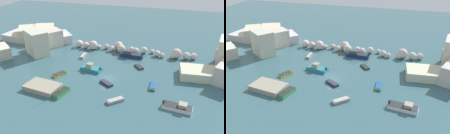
# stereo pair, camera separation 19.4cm
# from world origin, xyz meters

# --- Properties ---
(cove_water) EXTENTS (160.00, 160.00, 0.00)m
(cove_water) POSITION_xyz_m (0.00, 0.00, 0.00)
(cove_water) COLOR #395F68
(cove_water) RESTS_ON ground
(cliff_headland_left) EXTENTS (24.60, 27.06, 7.12)m
(cliff_headland_left) POSITION_xyz_m (-29.74, 14.47, 2.17)
(cliff_headland_left) COLOR beige
(cliff_headland_left) RESTS_ON ground
(rock_breakwater) EXTENTS (36.69, 4.59, 2.80)m
(rock_breakwater) POSITION_xyz_m (1.84, 17.00, 1.13)
(rock_breakwater) COLOR beige
(rock_breakwater) RESTS_ON ground
(stone_dock) EXTENTS (8.21, 5.72, 1.13)m
(stone_dock) POSITION_xyz_m (-12.16, -8.76, 0.57)
(stone_dock) COLOR gray
(stone_dock) RESTS_ON ground
(channel_buoy) EXTENTS (0.47, 0.47, 0.47)m
(channel_buoy) POSITION_xyz_m (-2.69, 14.30, 0.23)
(channel_buoy) COLOR red
(channel_buoy) RESTS_ON cove_water
(moored_boat_0) EXTENTS (2.59, 4.53, 4.99)m
(moored_boat_0) POSITION_xyz_m (-7.31, -9.56, 0.43)
(moored_boat_0) COLOR #3A8B4A
(moored_boat_0) RESTS_ON cove_water
(moored_boat_1) EXTENTS (1.50, 4.43, 0.57)m
(moored_boat_1) POSITION_xyz_m (-10.46, 10.43, 0.30)
(moored_boat_1) COLOR #92939B
(moored_boat_1) RESTS_ON cove_water
(moored_boat_2) EXTENTS (2.89, 3.17, 0.47)m
(moored_boat_2) POSITION_xyz_m (6.34, 7.82, 0.23)
(moored_boat_2) COLOR navy
(moored_boat_2) RESTS_ON cove_water
(moored_boat_3) EXTENTS (5.94, 2.85, 1.53)m
(moored_boat_3) POSITION_xyz_m (16.89, -7.92, 0.52)
(moored_boat_3) COLOR white
(moored_boat_3) RESTS_ON cove_water
(moored_boat_4) EXTENTS (5.76, 3.27, 1.88)m
(moored_boat_4) POSITION_xyz_m (-5.12, 2.83, 0.61)
(moored_boat_4) COLOR teal
(moored_boat_4) RESTS_ON cove_water
(moored_boat_5) EXTENTS (1.33, 4.31, 0.62)m
(moored_boat_5) POSITION_xyz_m (11.17, -0.70, 0.30)
(moored_boat_5) COLOR #347A50
(moored_boat_5) RESTS_ON cove_water
(moored_boat_6) EXTENTS (2.96, 3.62, 0.58)m
(moored_boat_6) POSITION_xyz_m (-11.68, -1.93, 0.29)
(moored_boat_6) COLOR gold
(moored_boat_6) RESTS_ON cove_water
(moored_boat_7) EXTENTS (3.52, 3.44, 0.65)m
(moored_boat_7) POSITION_xyz_m (4.55, -8.93, 0.31)
(moored_boat_7) COLOR gray
(moored_boat_7) RESTS_ON cove_water
(moored_boat_8) EXTENTS (6.61, 1.88, 1.98)m
(moored_boat_8) POSITION_xyz_m (2.79, 13.83, 0.72)
(moored_boat_8) COLOR navy
(moored_boat_8) RESTS_ON cove_water
(moored_boat_9) EXTENTS (3.58, 2.95, 0.54)m
(moored_boat_9) POSITION_xyz_m (0.69, -2.76, 0.27)
(moored_boat_9) COLOR navy
(moored_boat_9) RESTS_ON cove_water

